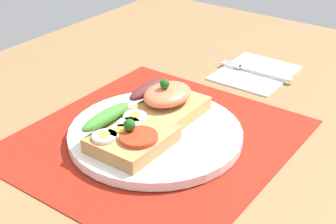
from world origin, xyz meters
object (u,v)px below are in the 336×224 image
plate (155,134)px  fork (253,70)px  napkin (255,72)px  sandwich_salmon (167,100)px  sandwich_egg_tomato (129,135)px

plate → fork: bearing=-1.8°
napkin → sandwich_salmon: bearing=173.5°
sandwich_egg_tomato → fork: sandwich_egg_tomato is taller
sandwich_salmon → sandwich_egg_tomato: bearing=-174.1°
sandwich_salmon → plate: bearing=-162.8°
sandwich_salmon → napkin: bearing=-6.5°
plate → sandwich_egg_tomato: sandwich_egg_tomato is taller
plate → sandwich_egg_tomato: 5.46cm
sandwich_egg_tomato → fork: (32.83, -1.38, -2.31)cm
sandwich_egg_tomato → napkin: (33.24, -1.63, -2.77)cm
plate → sandwich_salmon: 5.80cm
sandwich_egg_tomato → napkin: size_ratio=0.70×
sandwich_egg_tomato → fork: size_ratio=0.74×
napkin → fork: size_ratio=1.06×
sandwich_egg_tomato → napkin: sandwich_egg_tomato is taller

